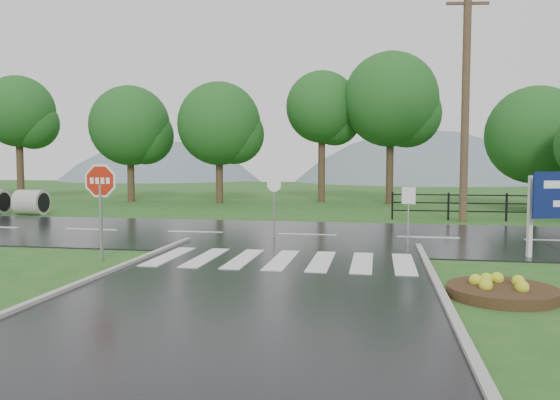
# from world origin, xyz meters

# --- Properties ---
(ground) EXTENTS (120.00, 120.00, 0.00)m
(ground) POSITION_xyz_m (0.00, 0.00, 0.00)
(ground) COLOR #25551C
(ground) RESTS_ON ground
(main_road) EXTENTS (90.00, 8.00, 0.04)m
(main_road) POSITION_xyz_m (0.00, 10.00, 0.00)
(main_road) COLOR black
(main_road) RESTS_ON ground
(crosswalk) EXTENTS (6.50, 2.80, 0.02)m
(crosswalk) POSITION_xyz_m (0.00, 5.00, 0.06)
(crosswalk) COLOR silver
(crosswalk) RESTS_ON ground
(fence_west) EXTENTS (9.58, 0.08, 1.20)m
(fence_west) POSITION_xyz_m (7.75, 16.00, 0.72)
(fence_west) COLOR black
(fence_west) RESTS_ON ground
(hills) EXTENTS (102.00, 48.00, 48.00)m
(hills) POSITION_xyz_m (3.49, 65.00, -15.54)
(hills) COLOR slate
(hills) RESTS_ON ground
(treeline) EXTENTS (83.20, 5.20, 10.00)m
(treeline) POSITION_xyz_m (1.00, 24.00, 0.00)
(treeline) COLOR #174C19
(treeline) RESTS_ON ground
(stop_sign) EXTENTS (1.17, 0.06, 2.63)m
(stop_sign) POSITION_xyz_m (-4.56, 4.37, 1.84)
(stop_sign) COLOR #939399
(stop_sign) RESTS_ON ground
(flower_bed) EXTENTS (2.01, 2.01, 0.40)m
(flower_bed) POSITION_xyz_m (4.66, 2.20, 0.15)
(flower_bed) COLOR #332111
(flower_bed) RESTS_ON ground
(reg_sign_small) EXTENTS (0.38, 0.14, 1.79)m
(reg_sign_small) POSITION_xyz_m (3.24, 7.82, 1.30)
(reg_sign_small) COLOR #939399
(reg_sign_small) RESTS_ON ground
(reg_sign_round) EXTENTS (0.47, 0.06, 2.01)m
(reg_sign_round) POSITION_xyz_m (-0.99, 9.14, 1.30)
(reg_sign_round) COLOR #939399
(reg_sign_round) RESTS_ON ground
(utility_pole_east) EXTENTS (1.74, 0.36, 9.79)m
(utility_pole_east) POSITION_xyz_m (5.90, 15.50, 4.97)
(utility_pole_east) COLOR #473523
(utility_pole_east) RESTS_ON ground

